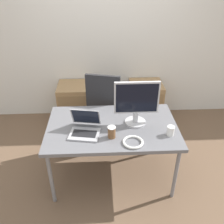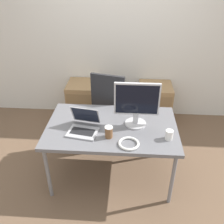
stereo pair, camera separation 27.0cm
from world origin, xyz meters
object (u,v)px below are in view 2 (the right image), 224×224
office_chair (112,114)px  coffee_cup_brown (109,132)px  cabinet_left (84,102)px  monitor (137,104)px  coffee_cup_white (169,135)px  cabinet_right (154,104)px  laptop_center (84,126)px  cable_coil (129,143)px  mouse (108,127)px

office_chair → coffee_cup_brown: (0.03, -0.95, 0.38)m
coffee_cup_brown → cabinet_left: bearing=109.8°
monitor → coffee_cup_white: (0.33, -0.24, -0.20)m
cabinet_right → laptop_center: 1.66m
cabinet_left → cable_coil: 1.75m
office_chair → laptop_center: 0.96m
monitor → cable_coil: (-0.07, -0.36, -0.24)m
laptop_center → coffee_cup_brown: size_ratio=2.90×
coffee_cup_brown → coffee_cup_white: bearing=1.0°
laptop_center → coffee_cup_brown: (0.28, -0.10, 0.01)m
laptop_center → mouse: size_ratio=5.92×
office_chair → laptop_center: bearing=-106.2°
cabinet_left → laptop_center: size_ratio=1.75×
office_chair → cabinet_right: office_chair is taller
office_chair → cabinet_right: size_ratio=1.68×
laptop_center → coffee_cup_brown: 0.30m
cabinet_right → cabinet_left: bearing=180.0°
laptop_center → office_chair: bearing=73.8°
office_chair → coffee_cup_brown: size_ratio=8.53×
coffee_cup_white → laptop_center: bearing=174.0°
mouse → cabinet_left: bearing=111.1°
office_chair → cable_coil: bearing=-77.4°
office_chair → mouse: 0.87m
mouse → coffee_cup_brown: 0.16m
office_chair → coffee_cup_brown: office_chair is taller
monitor → cabinet_right: bearing=74.3°
mouse → coffee_cup_brown: size_ratio=0.49×
coffee_cup_white → coffee_cup_brown: (-0.61, -0.01, 0.01)m
office_chair → cable_coil: (0.24, -1.06, 0.33)m
cabinet_left → cabinet_right: size_ratio=1.00×
laptop_center → monitor: monitor is taller
cabinet_right → cable_coil: 1.64m
cabinet_left → coffee_cup_brown: (0.51, -1.43, 0.46)m
cabinet_right → coffee_cup_brown: bearing=-113.0°
cabinet_left → cabinet_right: same height
laptop_center → coffee_cup_brown: bearing=-20.5°
cable_coil → coffee_cup_white: bearing=16.2°
cabinet_right → cable_coil: cable_coil is taller
cabinet_left → laptop_center: (0.24, -1.32, 0.45)m
cable_coil → cabinet_right: bearing=75.4°
coffee_cup_white → cable_coil: (-0.40, -0.12, -0.04)m
laptop_center → cable_coil: size_ratio=1.74×
coffee_cup_brown → cable_coil: (0.21, -0.11, -0.05)m
coffee_cup_white → cable_coil: size_ratio=0.49×
cable_coil → mouse: bearing=131.4°
monitor → coffee_cup_brown: (-0.28, -0.25, -0.19)m
monitor → coffee_cup_brown: size_ratio=3.97×
coffee_cup_white → cable_coil: 0.42m
cabinet_left → coffee_cup_white: coffee_cup_white is taller
laptop_center → coffee_cup_white: size_ratio=3.52×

